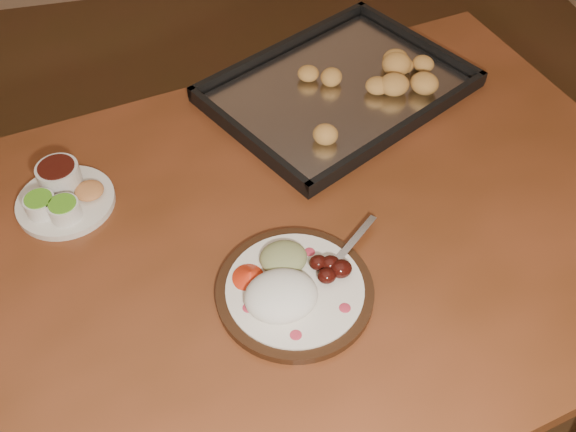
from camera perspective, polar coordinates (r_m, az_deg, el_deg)
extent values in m
plane|color=#502D1B|center=(1.81, -9.71, -13.43)|extent=(4.00, 4.00, 0.00)
cube|color=brown|center=(1.09, -3.31, -3.33)|extent=(1.65, 1.18, 0.04)
cylinder|color=#4A2B16|center=(1.83, 12.62, 5.11)|extent=(0.07, 0.07, 0.71)
cylinder|color=black|center=(1.00, 0.61, -6.72)|extent=(0.25, 0.25, 0.01)
cylinder|color=white|center=(1.00, 0.62, -6.45)|extent=(0.22, 0.22, 0.01)
ellipsoid|color=#C02E45|center=(0.95, 0.70, -10.53)|extent=(0.02, 0.02, 0.00)
ellipsoid|color=#C02E45|center=(0.98, 5.08, -8.14)|extent=(0.02, 0.02, 0.00)
ellipsoid|color=#C02E45|center=(1.04, 1.93, -3.20)|extent=(0.02, 0.02, 0.00)
ellipsoid|color=#C02E45|center=(0.98, -3.55, -8.14)|extent=(0.02, 0.02, 0.00)
ellipsoid|color=white|center=(0.97, -0.62, -7.10)|extent=(0.15, 0.14, 0.05)
ellipsoid|color=#420C09|center=(0.99, 3.48, -5.32)|extent=(0.03, 0.03, 0.02)
ellipsoid|color=#420C09|center=(1.01, 3.77, -4.24)|extent=(0.03, 0.03, 0.02)
ellipsoid|color=#420C09|center=(1.01, 2.71, -4.16)|extent=(0.03, 0.03, 0.02)
ellipsoid|color=#420C09|center=(1.00, 4.72, -4.70)|extent=(0.03, 0.03, 0.02)
ellipsoid|color=tan|center=(1.02, -0.41, -3.74)|extent=(0.10, 0.10, 0.03)
cone|color=red|center=(1.00, -3.41, -5.25)|extent=(0.08, 0.08, 0.02)
cube|color=silver|center=(1.06, 6.00, -2.05)|extent=(0.10, 0.09, 0.00)
cube|color=silver|center=(1.02, 4.13, -4.25)|extent=(0.04, 0.04, 0.00)
cylinder|color=silver|center=(1.01, 3.87, -5.25)|extent=(0.02, 0.02, 0.00)
cylinder|color=silver|center=(1.01, 3.61, -5.10)|extent=(0.02, 0.02, 0.00)
cylinder|color=silver|center=(1.01, 3.35, -4.96)|extent=(0.02, 0.02, 0.00)
cylinder|color=silver|center=(1.01, 3.09, -4.81)|extent=(0.02, 0.02, 0.00)
cylinder|color=silver|center=(1.19, -19.14, 1.20)|extent=(0.17, 0.17, 0.01)
cylinder|color=silver|center=(1.17, -21.11, 0.90)|extent=(0.05, 0.05, 0.03)
cylinder|color=#53A220|center=(1.16, -21.33, 1.43)|extent=(0.05, 0.05, 0.00)
cylinder|color=silver|center=(1.14, -19.23, 0.49)|extent=(0.05, 0.05, 0.03)
cylinder|color=#53A220|center=(1.13, -19.43, 1.02)|extent=(0.05, 0.05, 0.00)
cylinder|color=silver|center=(1.20, -19.66, 3.38)|extent=(0.07, 0.07, 0.04)
cylinder|color=#340E09|center=(1.18, -19.92, 4.09)|extent=(0.06, 0.06, 0.00)
ellipsoid|color=#C57F45|center=(1.17, -17.26, 2.19)|extent=(0.05, 0.05, 0.02)
cube|color=black|center=(1.36, 4.50, 10.98)|extent=(0.61, 0.56, 0.01)
cube|color=black|center=(1.45, -0.48, 14.77)|extent=(0.45, 0.24, 0.02)
cube|color=black|center=(1.26, 10.19, 7.69)|extent=(0.45, 0.24, 0.02)
cube|color=black|center=(1.50, 11.46, 15.03)|extent=(0.18, 0.33, 0.02)
cube|color=black|center=(1.23, -3.73, 7.03)|extent=(0.18, 0.33, 0.02)
cube|color=silver|center=(1.36, 4.51, 11.20)|extent=(0.57, 0.51, 0.00)
ellipsoid|color=gold|center=(1.38, 6.47, 12.91)|extent=(0.06, 0.05, 0.04)
ellipsoid|color=gold|center=(1.43, 6.44, 14.40)|extent=(0.08, 0.08, 0.04)
ellipsoid|color=gold|center=(1.42, 2.31, 14.31)|extent=(0.07, 0.07, 0.04)
ellipsoid|color=gold|center=(1.35, 1.32, 12.28)|extent=(0.07, 0.07, 0.04)
ellipsoid|color=gold|center=(1.33, 0.08, 11.56)|extent=(0.08, 0.08, 0.04)
ellipsoid|color=gold|center=(1.31, 2.57, 10.88)|extent=(0.06, 0.05, 0.04)
ellipsoid|color=gold|center=(1.26, 2.48, 9.09)|extent=(0.08, 0.08, 0.04)
ellipsoid|color=gold|center=(1.27, 7.04, 9.25)|extent=(0.07, 0.07, 0.04)
ellipsoid|color=gold|center=(1.34, 7.83, 11.54)|extent=(0.07, 0.07, 0.04)
ellipsoid|color=gold|center=(1.37, 8.94, 12.22)|extent=(0.08, 0.08, 0.04)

